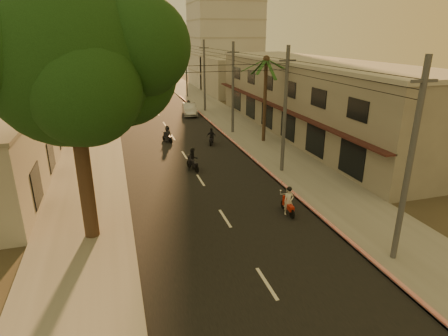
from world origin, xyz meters
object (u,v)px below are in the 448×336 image
Objects in this scene: palm_tree at (266,64)px; scooter_far_a at (167,135)px; scooter_mid_a at (193,160)px; scooter_red at (288,202)px; scooter_far_b at (189,107)px; broadleaf_tree at (79,64)px; parked_car at (190,109)px; scooter_mid_b at (211,137)px.

palm_tree is 11.10m from scooter_far_a.
palm_tree is at bearing -39.10° from scooter_far_a.
palm_tree reaches higher than scooter_mid_a.
palm_tree reaches higher than scooter_red.
palm_tree is 4.71× the size of scooter_red.
palm_tree is at bearing 74.54° from scooter_red.
scooter_red is at bearing -71.26° from scooter_far_b.
broadleaf_tree is 12.90m from scooter_mid_a.
palm_tree is 11.78m from scooter_mid_a.
scooter_far_a is (-8.75, 2.39, -6.40)m from palm_tree.
palm_tree is at bearing 43.48° from broadleaf_tree.
scooter_red is 29.72m from scooter_far_b.
scooter_mid_b is at bearing -87.03° from parked_car.
scooter_mid_b is at bearing 174.55° from palm_tree.
broadleaf_tree reaches higher than scooter_red.
scooter_far_b reaches higher than scooter_red.
scooter_mid_a is 7.00m from scooter_mid_b.
scooter_mid_a reaches higher than parked_car.
scooter_far_b reaches higher than parked_car.
scooter_far_a reaches higher than parked_car.
scooter_mid_a reaches higher than scooter_far_a.
scooter_mid_a is (-3.65, 8.67, 0.07)m from scooter_red.
scooter_red reaches higher than parked_car.
scooter_far_a is at bearing -90.49° from scooter_far_b.
scooter_mid_a is at bearing 50.84° from broadleaf_tree.
scooter_far_b is at bearing 105.20° from palm_tree.
palm_tree is 4.75× the size of scooter_far_b.
scooter_far_b is at bearing 110.79° from scooter_mid_b.
scooter_far_a is (-3.77, 1.92, 0.01)m from scooter_mid_b.
scooter_red is 1.06× the size of scooter_far_a.
palm_tree is 16.43m from scooter_red.
scooter_far_a is at bearing 70.17° from broadleaf_tree.
scooter_mid_b is at bearing -50.75° from scooter_far_a.
scooter_red is at bearing -82.09° from scooter_mid_a.
broadleaf_tree is at bearing -104.28° from parked_car.
broadleaf_tree is 20.18m from palm_tree.
scooter_mid_a is 1.04× the size of scooter_far_b.
scooter_far_b reaches higher than scooter_far_a.
scooter_mid_b is (-0.58, 14.95, -0.01)m from scooter_red.
scooter_far_b is at bearing 90.95° from scooter_red.
scooter_far_a is at bearing 177.12° from scooter_mid_b.
scooter_mid_a is 0.39× the size of parked_car.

